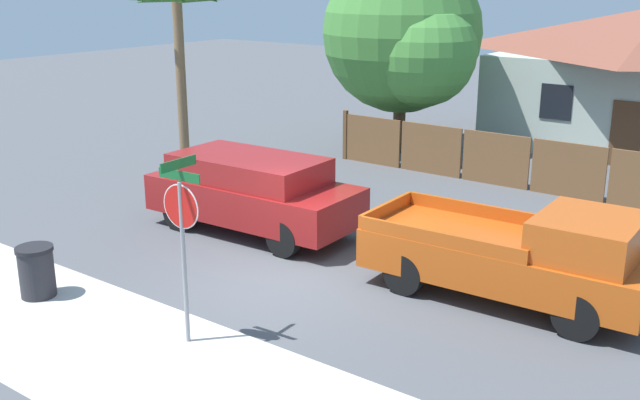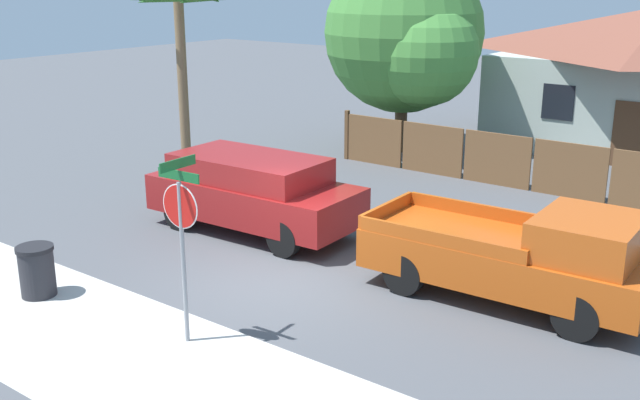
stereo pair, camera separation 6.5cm
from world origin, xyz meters
The scene contains 9 objects.
ground_plane centered at (0.00, 0.00, 0.00)m, with size 80.00×80.00×0.00m, color #4C4F54.
sidewalk_strip centered at (0.00, -3.60, 0.00)m, with size 36.00×3.20×0.01m.
wooden_fence centered at (2.35, 8.86, 0.72)m, with size 14.23×0.12×1.54m.
oak_tree centered at (-3.68, 10.66, 3.72)m, with size 5.29×5.04×6.35m.
palm_tree centered at (-7.34, 4.51, 4.59)m, with size 2.64×2.85×5.35m.
red_suv centered at (-2.38, 1.91, 0.96)m, with size 4.93×2.20×1.74m.
orange_pickup centered at (3.90, 1.92, 0.86)m, with size 5.08×2.24×1.77m.
stop_sign centered at (0.34, -2.71, 1.99)m, with size 0.82×0.74×2.98m.
trash_bin centered at (-3.11, -3.11, 0.48)m, with size 0.66×0.66×0.94m.
Camera 2 is at (8.51, -10.00, 5.59)m, focal length 42.00 mm.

